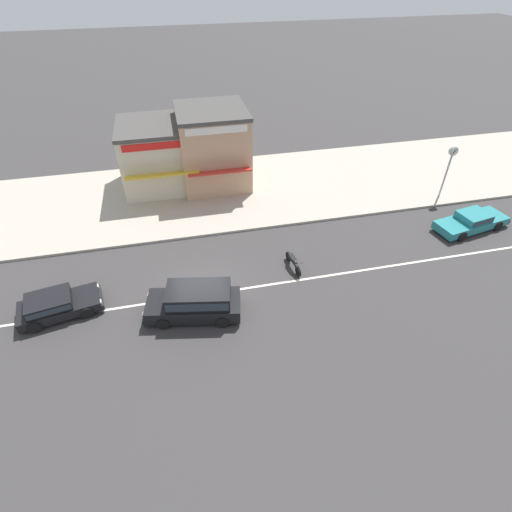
% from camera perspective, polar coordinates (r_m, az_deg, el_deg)
% --- Properties ---
extents(ground_plane, '(160.00, 160.00, 0.00)m').
position_cam_1_polar(ground_plane, '(20.14, -7.87, -5.58)').
color(ground_plane, '#383535').
extents(lane_centre_stripe, '(50.40, 0.14, 0.01)m').
position_cam_1_polar(lane_centre_stripe, '(20.13, -7.87, -5.58)').
color(lane_centre_stripe, silver).
rests_on(lane_centre_stripe, ground).
extents(kerb_strip, '(68.00, 10.00, 0.15)m').
position_cam_1_polar(kerb_strip, '(28.13, -10.21, 8.48)').
color(kerb_strip, '#ADA393').
rests_on(kerb_strip, ground).
extents(hatchback_black_0, '(3.94, 2.31, 1.10)m').
position_cam_1_polar(hatchback_black_0, '(20.88, -26.71, -6.20)').
color(hatchback_black_0, black).
rests_on(hatchback_black_0, ground).
extents(sedan_teal_1, '(4.89, 2.38, 1.06)m').
position_cam_1_polar(sedan_teal_1, '(27.52, 28.47, 4.44)').
color(sedan_teal_1, teal).
rests_on(sedan_teal_1, ground).
extents(minivan_black_2, '(4.68, 2.58, 1.56)m').
position_cam_1_polar(minivan_black_2, '(18.70, -8.61, -6.33)').
color(minivan_black_2, black).
rests_on(minivan_black_2, ground).
extents(motorcycle_2, '(0.56, 1.89, 0.80)m').
position_cam_1_polar(motorcycle_2, '(21.32, 5.37, -0.88)').
color(motorcycle_2, black).
rests_on(motorcycle_2, ground).
extents(street_clock, '(0.58, 0.22, 3.50)m').
position_cam_1_polar(street_clock, '(29.21, 26.00, 12.13)').
color(street_clock, '#9E9EA3').
rests_on(street_clock, kerb_strip).
extents(shopfront_corner_warung, '(5.22, 5.72, 4.36)m').
position_cam_1_polar(shopfront_corner_warung, '(28.90, -13.48, 13.92)').
color(shopfront_corner_warung, beige).
rests_on(shopfront_corner_warung, kerb_strip).
extents(shopfront_mid_block, '(4.59, 5.58, 5.19)m').
position_cam_1_polar(shopfront_mid_block, '(28.42, -6.12, 15.25)').
color(shopfront_mid_block, tan).
rests_on(shopfront_mid_block, kerb_strip).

